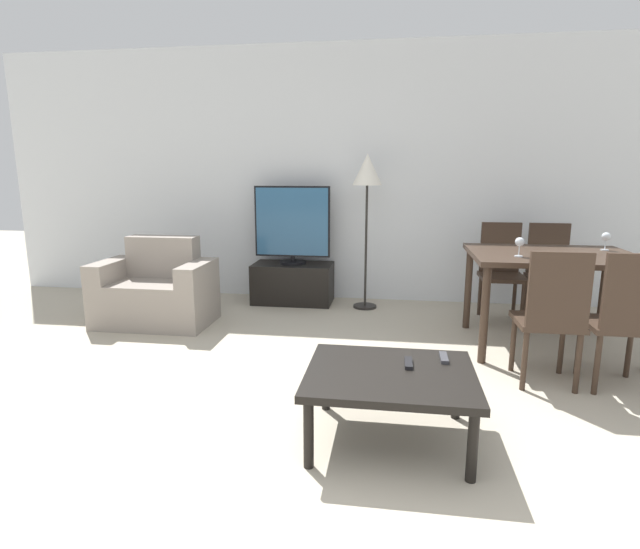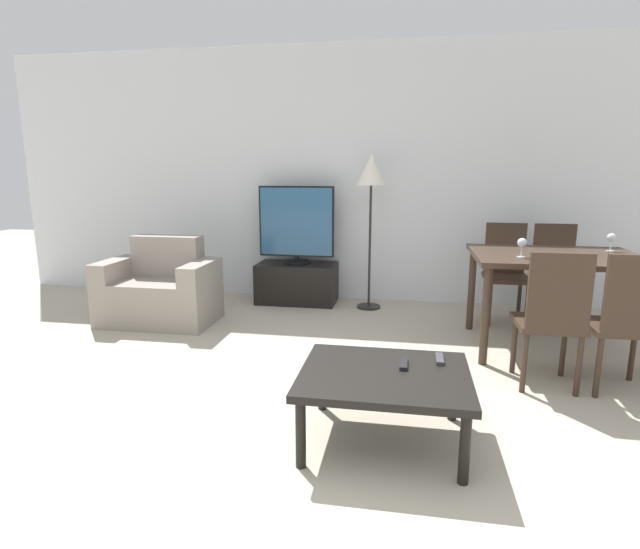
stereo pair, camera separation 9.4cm
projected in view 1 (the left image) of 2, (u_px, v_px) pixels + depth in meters
The scene contains 16 objects.
ground_plane at pixel (258, 529), 1.98m from camera, with size 18.00×18.00×0.00m, color #B2A893.
wall_back at pixel (349, 175), 5.36m from camera, with size 7.87×0.06×2.70m.
armchair at pixel (157, 292), 4.63m from camera, with size 1.03×0.64×0.79m.
tv_stand at pixel (293, 283), 5.38m from camera, with size 0.84×0.46×0.42m.
tv at pixel (292, 225), 5.25m from camera, with size 0.80×0.28×0.82m.
coffee_table at pixel (390, 379), 2.57m from camera, with size 0.86×0.72×0.39m.
dining_table at pixel (552, 264), 3.90m from camera, with size 1.25×0.97×0.77m.
dining_chair_near at pixel (552, 313), 3.20m from camera, with size 0.40×0.40×0.92m.
dining_chair_far at pixel (549, 268), 4.68m from camera, with size 0.40×0.40×0.92m.
dining_chair_near_right at pixel (625, 316), 3.13m from camera, with size 0.40×0.40×0.92m.
dining_chair_far_left at pixel (501, 267), 4.74m from camera, with size 0.40×0.40×0.92m.
floor_lamp at pixel (367, 178), 4.94m from camera, with size 0.30×0.30×1.57m.
remote_primary at pixel (409, 363), 2.64m from camera, with size 0.04×0.15×0.02m.
remote_secondary at pixel (444, 358), 2.72m from camera, with size 0.04×0.15×0.02m.
wine_glass_left at pixel (606, 238), 4.00m from camera, with size 0.07×0.07×0.15m.
wine_glass_center at pixel (520, 243), 3.70m from camera, with size 0.07×0.07×0.15m.
Camera 1 is at (0.50, -1.68, 1.39)m, focal length 28.00 mm.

